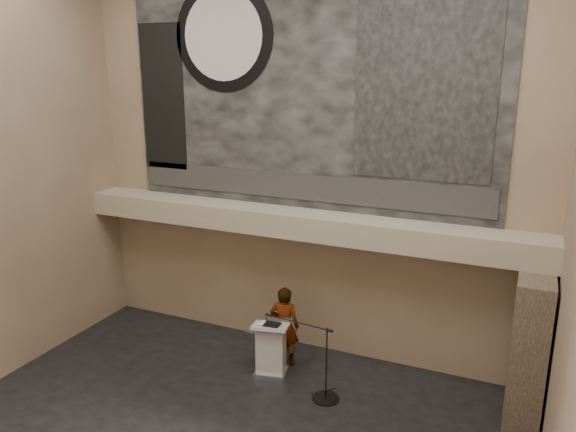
% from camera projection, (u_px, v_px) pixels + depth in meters
% --- Properties ---
extents(wall_back, '(10.00, 0.02, 8.50)m').
position_uv_depth(wall_back, '(304.00, 158.00, 11.64)').
color(wall_back, '#846C54').
rests_on(wall_back, floor).
extents(soffit, '(10.00, 0.80, 0.50)m').
position_uv_depth(soffit, '(296.00, 223.00, 11.63)').
color(soffit, tan).
rests_on(soffit, wall_back).
extents(sprinkler_left, '(0.04, 0.04, 0.06)m').
position_uv_depth(sprinkler_left, '(228.00, 228.00, 12.28)').
color(sprinkler_left, '#B2893D').
rests_on(sprinkler_left, soffit).
extents(sprinkler_right, '(0.04, 0.04, 0.06)m').
position_uv_depth(sprinkler_right, '(384.00, 248.00, 10.91)').
color(sprinkler_right, '#B2893D').
rests_on(sprinkler_right, soffit).
extents(banner, '(8.00, 0.05, 5.00)m').
position_uv_depth(banner, '(304.00, 86.00, 11.23)').
color(banner, black).
rests_on(banner, wall_back).
extents(banner_text_strip, '(7.76, 0.02, 0.55)m').
position_uv_depth(banner_text_strip, '(302.00, 187.00, 11.73)').
color(banner_text_strip, '#2A2A2A').
rests_on(banner_text_strip, banner).
extents(banner_clock_rim, '(2.30, 0.02, 2.30)m').
position_uv_depth(banner_clock_rim, '(223.00, 36.00, 11.63)').
color(banner_clock_rim, black).
rests_on(banner_clock_rim, banner).
extents(banner_clock_face, '(1.84, 0.02, 1.84)m').
position_uv_depth(banner_clock_face, '(223.00, 36.00, 11.61)').
color(banner_clock_face, silver).
rests_on(banner_clock_face, banner).
extents(banner_building_print, '(2.60, 0.02, 3.60)m').
position_uv_depth(banner_building_print, '(424.00, 83.00, 10.23)').
color(banner_building_print, black).
rests_on(banner_building_print, banner).
extents(banner_brick_print, '(1.10, 0.02, 3.20)m').
position_uv_depth(banner_brick_print, '(163.00, 98.00, 12.60)').
color(banner_brick_print, black).
rests_on(banner_brick_print, banner).
extents(stone_pier, '(0.60, 1.40, 2.70)m').
position_uv_depth(stone_pier, '(529.00, 347.00, 9.83)').
color(stone_pier, '#45372A').
rests_on(stone_pier, floor).
extents(lectern, '(0.80, 0.64, 1.13)m').
position_uv_depth(lectern, '(271.00, 349.00, 11.36)').
color(lectern, silver).
rests_on(lectern, floor).
extents(binder, '(0.34, 0.28, 0.04)m').
position_uv_depth(binder, '(272.00, 325.00, 11.17)').
color(binder, black).
rests_on(binder, lectern).
extents(papers, '(0.29, 0.36, 0.00)m').
position_uv_depth(papers, '(262.00, 324.00, 11.22)').
color(papers, white).
rests_on(papers, lectern).
extents(speaker_person, '(0.68, 0.49, 1.73)m').
position_uv_depth(speaker_person, '(284.00, 326.00, 11.69)').
color(speaker_person, white).
rests_on(speaker_person, floor).
extents(mic_stand, '(1.58, 0.52, 1.48)m').
position_uv_depth(mic_stand, '(323.00, 387.00, 10.61)').
color(mic_stand, black).
rests_on(mic_stand, floor).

